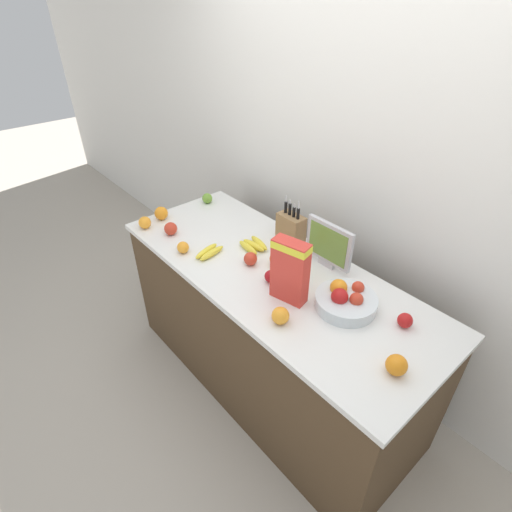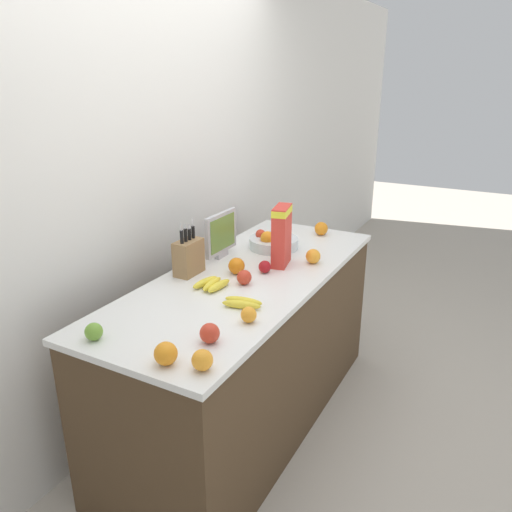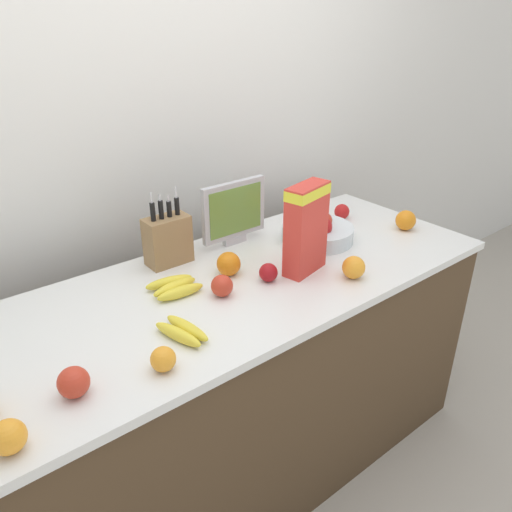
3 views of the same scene
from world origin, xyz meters
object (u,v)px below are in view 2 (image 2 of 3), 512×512
object	(u,v)px
apple_middle	(244,277)
orange_back_center	(166,354)
apple_front	(277,229)
orange_front_center	(321,229)
apple_rear	(265,267)
apple_leftmost	(94,332)
knife_block	(189,257)
cereal_box	(282,233)
orange_by_cereal	(202,360)
orange_front_right	(237,266)
small_monitor	(221,234)
banana_bunch_left	(212,284)
apple_near_bananas	(210,333)
orange_mid_right	(249,315)
orange_mid_left	(313,256)
banana_bunch_right	(242,303)
fruit_bowl	(273,242)

from	to	relation	value
apple_middle	orange_back_center	bearing A→B (deg)	-171.74
apple_front	orange_front_center	size ratio (longest dim) A/B	0.79
apple_rear	orange_back_center	world-z (taller)	orange_back_center
apple_leftmost	knife_block	bearing A→B (deg)	5.73
cereal_box	orange_by_cereal	distance (m)	1.09
apple_middle	orange_front_right	xyz separation A→B (m)	(0.10, 0.10, 0.01)
small_monitor	apple_front	xyz separation A→B (m)	(0.54, -0.09, -0.10)
banana_bunch_left	orange_back_center	bearing A→B (deg)	-160.66
knife_block	apple_front	distance (m)	0.84
cereal_box	apple_rear	size ratio (longest dim) A/B	4.95
cereal_box	apple_near_bananas	bearing A→B (deg)	174.92
knife_block	orange_mid_right	world-z (taller)	knife_block
cereal_box	apple_middle	size ratio (longest dim) A/B	4.41
orange_back_center	orange_mid_left	size ratio (longest dim) A/B	1.05
apple_near_bananas	orange_front_center	size ratio (longest dim) A/B	0.92
apple_near_bananas	orange_front_right	bearing A→B (deg)	22.04
orange_by_cereal	orange_front_right	bearing A→B (deg)	22.78
knife_block	orange_mid_left	world-z (taller)	knife_block
banana_bunch_right	orange_by_cereal	size ratio (longest dim) A/B	2.49
apple_rear	apple_leftmost	bearing A→B (deg)	164.21
apple_leftmost	fruit_bowl	bearing A→B (deg)	-5.63
apple_leftmost	banana_bunch_right	bearing A→B (deg)	-34.37
small_monitor	apple_front	world-z (taller)	small_monitor
banana_bunch_right	orange_mid_left	size ratio (longest dim) A/B	2.36
orange_front_right	orange_mid_left	bearing A→B (deg)	-41.66
banana_bunch_left	orange_by_cereal	world-z (taller)	orange_by_cereal
fruit_bowl	apple_near_bananas	xyz separation A→B (m)	(-1.11, -0.28, -0.00)
banana_bunch_right	apple_middle	xyz separation A→B (m)	(0.22, 0.12, 0.02)
orange_by_cereal	apple_front	bearing A→B (deg)	16.61
apple_leftmost	small_monitor	bearing A→B (deg)	3.32
orange_mid_left	orange_mid_right	distance (m)	0.77
apple_front	apple_near_bananas	distance (m)	1.42
banana_bunch_right	apple_rear	xyz separation A→B (m)	(0.41, 0.10, 0.01)
cereal_box	orange_front_center	world-z (taller)	cereal_box
cereal_box	orange_back_center	size ratio (longest dim) A/B	3.79
orange_front_right	apple_leftmost	bearing A→B (deg)	170.58
apple_rear	cereal_box	bearing A→B (deg)	-8.28
fruit_bowl	banana_bunch_left	distance (m)	0.67
cereal_box	apple_rear	distance (m)	0.21
apple_front	apple_rear	bearing A→B (deg)	-159.63
banana_bunch_right	orange_by_cereal	bearing A→B (deg)	-165.81
fruit_bowl	orange_mid_left	xyz separation A→B (m)	(-0.12, -0.31, -0.00)
knife_block	orange_mid_right	size ratio (longest dim) A/B	4.22
fruit_bowl	orange_mid_left	distance (m)	0.33
banana_bunch_left	apple_front	size ratio (longest dim) A/B	2.53
apple_rear	orange_mid_left	xyz separation A→B (m)	(0.25, -0.17, 0.01)
small_monitor	fruit_bowl	world-z (taller)	small_monitor
banana_bunch_right	apple_leftmost	distance (m)	0.65
knife_block	apple_rear	world-z (taller)	knife_block
small_monitor	orange_mid_left	xyz separation A→B (m)	(0.15, -0.50, -0.10)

